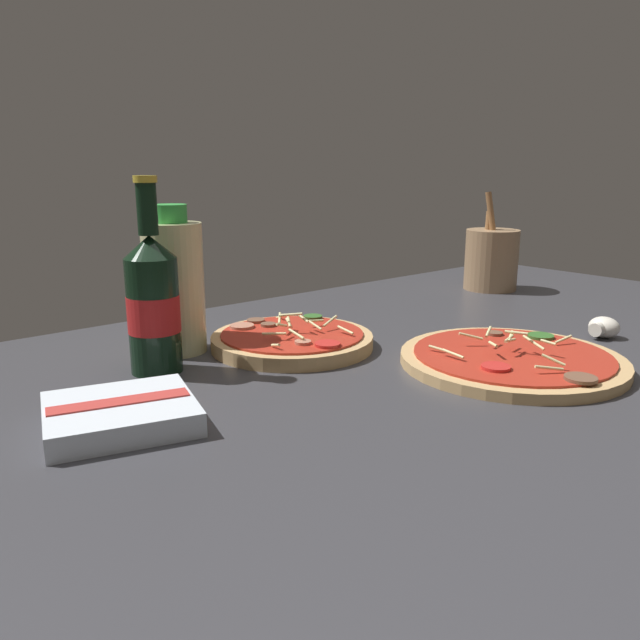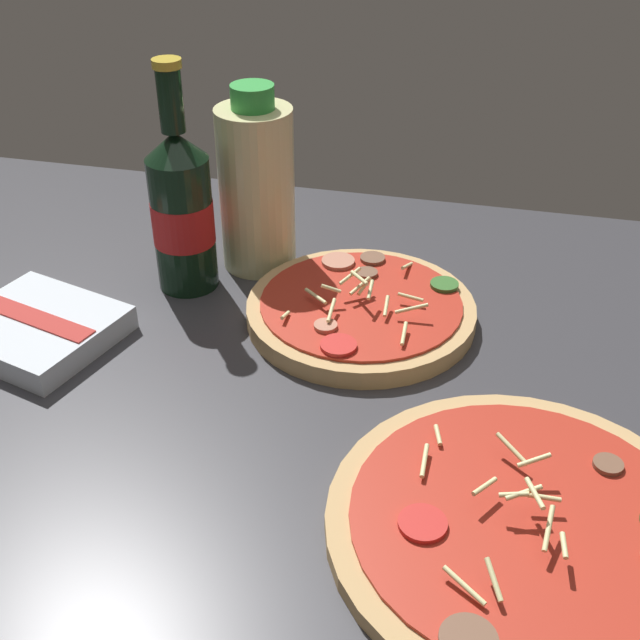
{
  "view_description": "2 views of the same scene",
  "coord_description": "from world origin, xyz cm",
  "px_view_note": "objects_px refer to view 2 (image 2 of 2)",
  "views": [
    {
      "loc": [
        -60.25,
        -50.58,
        27.17
      ],
      "look_at": [
        -9.12,
        10.28,
        7.44
      ],
      "focal_mm": 35.0,
      "sensor_mm": 36.0,
      "label": 1
    },
    {
      "loc": [
        2.05,
        -49.41,
        46.29
      ],
      "look_at": [
        -12.22,
        9.87,
        5.84
      ],
      "focal_mm": 45.0,
      "sensor_mm": 36.0,
      "label": 2
    }
  ],
  "objects_px": {
    "beer_bottle": "(182,209)",
    "dish_towel": "(37,329)",
    "pizza_near": "(524,527)",
    "pizza_far": "(361,310)",
    "oil_bottle": "(257,186)"
  },
  "relations": [
    {
      "from": "oil_bottle",
      "to": "pizza_near",
      "type": "bearing_deg",
      "value": -48.21
    },
    {
      "from": "beer_bottle",
      "to": "dish_towel",
      "type": "relative_size",
      "value": 1.4
    },
    {
      "from": "beer_bottle",
      "to": "dish_towel",
      "type": "height_order",
      "value": "beer_bottle"
    },
    {
      "from": "pizza_far",
      "to": "dish_towel",
      "type": "height_order",
      "value": "pizza_far"
    },
    {
      "from": "pizza_far",
      "to": "dish_towel",
      "type": "xyz_separation_m",
      "value": [
        -0.29,
        -0.11,
        0.0
      ]
    },
    {
      "from": "pizza_far",
      "to": "dish_towel",
      "type": "relative_size",
      "value": 1.34
    },
    {
      "from": "oil_bottle",
      "to": "dish_towel",
      "type": "relative_size",
      "value": 1.18
    },
    {
      "from": "pizza_far",
      "to": "oil_bottle",
      "type": "xyz_separation_m",
      "value": [
        -0.13,
        0.09,
        0.08
      ]
    },
    {
      "from": "pizza_near",
      "to": "beer_bottle",
      "type": "height_order",
      "value": "beer_bottle"
    },
    {
      "from": "beer_bottle",
      "to": "pizza_far",
      "type": "bearing_deg",
      "value": -7.63
    },
    {
      "from": "pizza_far",
      "to": "oil_bottle",
      "type": "height_order",
      "value": "oil_bottle"
    },
    {
      "from": "pizza_far",
      "to": "oil_bottle",
      "type": "bearing_deg",
      "value": 146.37
    },
    {
      "from": "oil_bottle",
      "to": "pizza_far",
      "type": "bearing_deg",
      "value": -33.63
    },
    {
      "from": "pizza_near",
      "to": "oil_bottle",
      "type": "bearing_deg",
      "value": 131.79
    },
    {
      "from": "pizza_near",
      "to": "pizza_far",
      "type": "xyz_separation_m",
      "value": [
        -0.16,
        0.24,
        0.0
      ]
    }
  ]
}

